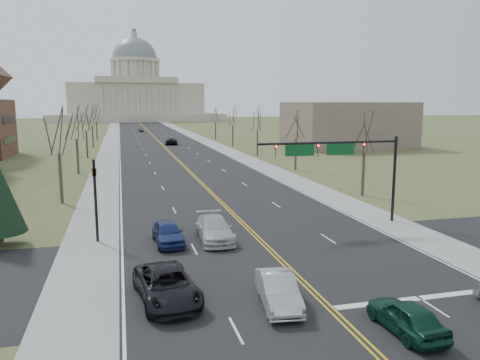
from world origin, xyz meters
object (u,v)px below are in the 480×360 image
signal_mast (340,155)px  car_far_sb (141,130)px  car_sb_inner_lead (278,290)px  car_sb_outer_second (168,233)px  signal_left (95,191)px  car_nb_inner_lead (406,316)px  car_far_nb (171,141)px  car_sb_inner_second (215,229)px  car_sb_outer_lead (167,285)px

signal_mast → car_far_sb: signal_mast is taller
car_sb_inner_lead → car_sb_outer_second: car_sb_outer_second is taller
signal_left → car_sb_outer_second: bearing=-20.0°
car_far_sb → car_nb_inner_lead: bearing=-89.1°
signal_mast → car_far_sb: (-9.99, 129.03, -5.02)m
car_sb_inner_lead → car_far_nb: 91.67m
signal_mast → car_sb_inner_lead: size_ratio=2.56×
car_nb_inner_lead → car_far_sb: (-4.72, 146.53, -0.00)m
car_far_nb → signal_mast: bearing=100.4°
signal_left → car_far_nb: (13.74, 78.07, -2.88)m
car_sb_outer_second → car_far_nb: size_ratio=0.80×
car_far_nb → car_sb_inner_second: bearing=92.7°
signal_mast → car_sb_outer_lead: size_ratio=2.06×
car_sb_outer_lead → car_far_nb: 90.18m
signal_left → car_sb_inner_lead: size_ratio=1.27×
car_nb_inner_lead → car_far_nb: car_far_nb is taller
car_far_nb → car_sb_outer_second: bearing=90.3°
car_far_nb → car_sb_outer_lead: bearing=90.3°
car_nb_inner_lead → car_sb_outer_second: 18.00m
car_sb_inner_lead → car_far_nb: bearing=94.5°
car_sb_inner_second → car_sb_inner_lead: bearing=-83.7°
car_sb_outer_second → car_sb_outer_lead: bearing=-98.8°
car_sb_inner_second → car_sb_outer_second: bearing=-177.9°
car_sb_inner_lead → car_sb_inner_second: 11.74m
car_sb_inner_second → signal_left: bearing=169.9°
signal_mast → car_far_nb: signal_mast is taller
signal_mast → signal_left: 19.06m
signal_left → car_far_nb: bearing=80.0°
car_sb_inner_second → car_far_sb: car_sb_inner_second is taller
car_nb_inner_lead → car_sb_outer_lead: 11.47m
signal_mast → car_sb_outer_lead: (-15.09, -11.57, -4.93)m
car_sb_outer_lead → car_far_sb: bearing=81.1°
signal_left → car_sb_inner_lead: signal_left is taller
signal_left → car_sb_inner_second: bearing=-12.1°
signal_left → car_sb_outer_lead: (3.86, -11.57, -2.88)m
car_sb_outer_second → car_far_nb: (8.84, 79.86, 0.01)m
car_sb_inner_second → car_nb_inner_lead: bearing=-69.0°
signal_mast → car_sb_inner_lead: bearing=-126.0°
signal_mast → car_sb_outer_lead: signal_mast is taller
car_sb_outer_lead → car_sb_inner_second: bearing=58.9°
car_far_nb → car_sb_inner_lead: bearing=93.8°
car_nb_inner_lead → signal_left: bearing=-54.1°
car_sb_outer_second → car_far_nb: car_far_nb is taller
signal_mast → car_far_nb: size_ratio=2.05×
signal_left → car_sb_inner_lead: bearing=-55.8°
signal_mast → car_far_nb: 78.40m
signal_left → car_nb_inner_lead: signal_left is taller
car_nb_inner_lead → car_far_sb: bearing=-90.3°
car_sb_inner_second → car_sb_outer_second: size_ratio=1.21×
car_nb_inner_lead → car_far_nb: (0.06, 95.57, 0.09)m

